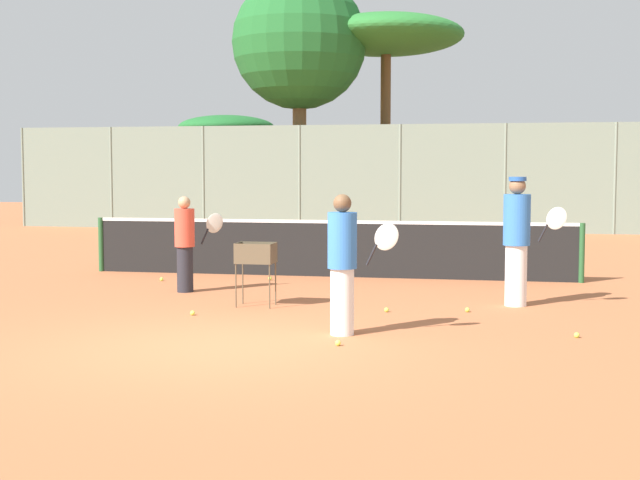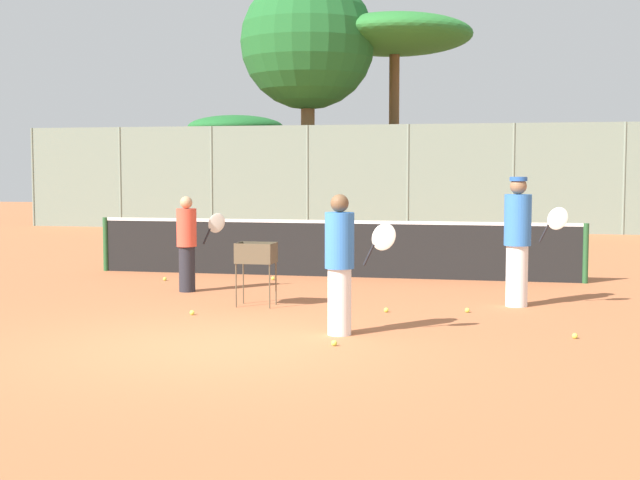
# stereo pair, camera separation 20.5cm
# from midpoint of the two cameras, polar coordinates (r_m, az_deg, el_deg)

# --- Properties ---
(ground_plane) EXTENTS (80.00, 80.00, 0.00)m
(ground_plane) POSITION_cam_midpoint_polar(r_m,az_deg,el_deg) (10.33, -7.11, -6.82)
(ground_plane) COLOR #B7663D
(tennis_net) EXTENTS (9.31, 0.10, 1.07)m
(tennis_net) POSITION_cam_midpoint_polar(r_m,az_deg,el_deg) (16.78, 0.20, -0.47)
(tennis_net) COLOR #26592D
(tennis_net) RESTS_ON ground_plane
(back_fence) EXTENTS (26.80, 0.08, 3.47)m
(back_fence) POSITION_cam_midpoint_polar(r_m,az_deg,el_deg) (29.03, 4.94, 3.98)
(back_fence) COLOR gray
(back_fence) RESTS_ON ground_plane
(tree_0) EXTENTS (4.65, 4.65, 8.73)m
(tree_0) POSITION_cam_midpoint_polar(r_m,az_deg,el_deg) (31.46, -1.52, 12.48)
(tree_0) COLOR brown
(tree_0) RESTS_ON ground_plane
(tree_2) EXTENTS (5.50, 5.50, 7.43)m
(tree_2) POSITION_cam_midpoint_polar(r_m,az_deg,el_deg) (32.32, 4.06, 12.82)
(tree_2) COLOR brown
(tree_2) RESTS_ON ground_plane
(tree_3) EXTENTS (3.87, 3.87, 4.19)m
(tree_3) POSITION_cam_midpoint_polar(r_m,az_deg,el_deg) (36.37, -6.17, 7.01)
(tree_3) COLOR brown
(tree_3) RESTS_ON ground_plane
(player_white_outfit) EXTENTS (0.92, 0.36, 1.73)m
(player_white_outfit) POSITION_cam_midpoint_polar(r_m,az_deg,el_deg) (10.87, 0.94, -1.47)
(player_white_outfit) COLOR white
(player_white_outfit) RESTS_ON ground_plane
(player_red_cap) EXTENTS (0.75, 0.60, 1.58)m
(player_red_cap) POSITION_cam_midpoint_polar(r_m,az_deg,el_deg) (14.86, -9.00, -0.18)
(player_red_cap) COLOR #26262D
(player_red_cap) RESTS_ON ground_plane
(player_yellow_shirt) EXTENTS (0.96, 0.40, 1.92)m
(player_yellow_shirt) POSITION_cam_midpoint_polar(r_m,az_deg,el_deg) (13.47, 12.07, 0.04)
(player_yellow_shirt) COLOR white
(player_yellow_shirt) RESTS_ON ground_plane
(ball_cart) EXTENTS (0.56, 0.41, 0.95)m
(ball_cart) POSITION_cam_midpoint_polar(r_m,az_deg,el_deg) (13.21, -4.54, -1.19)
(ball_cart) COLOR brown
(ball_cart) RESTS_ON ground_plane
(tennis_ball_0) EXTENTS (0.07, 0.07, 0.07)m
(tennis_ball_0) POSITION_cam_midpoint_polar(r_m,az_deg,el_deg) (12.85, 8.96, -4.44)
(tennis_ball_0) COLOR #D1E54C
(tennis_ball_0) RESTS_ON ground_plane
(tennis_ball_1) EXTENTS (0.07, 0.07, 0.07)m
(tennis_ball_1) POSITION_cam_midpoint_polar(r_m,az_deg,el_deg) (16.33, -3.58, -2.47)
(tennis_ball_1) COLOR #D1E54C
(tennis_ball_1) RESTS_ON ground_plane
(tennis_ball_2) EXTENTS (0.07, 0.07, 0.07)m
(tennis_ball_2) POSITION_cam_midpoint_polar(r_m,az_deg,el_deg) (12.72, 3.82, -4.48)
(tennis_ball_2) COLOR #D1E54C
(tennis_ball_2) RESTS_ON ground_plane
(tennis_ball_3) EXTENTS (0.07, 0.07, 0.07)m
(tennis_ball_3) POSITION_cam_midpoint_polar(r_m,az_deg,el_deg) (16.45, -10.46, -2.49)
(tennis_ball_3) COLOR #D1E54C
(tennis_ball_3) RESTS_ON ground_plane
(tennis_ball_4) EXTENTS (0.07, 0.07, 0.07)m
(tennis_ball_4) POSITION_cam_midpoint_polar(r_m,az_deg,el_deg) (11.20, 15.61, -5.89)
(tennis_ball_4) COLOR #D1E54C
(tennis_ball_4) RESTS_ON ground_plane
(tennis_ball_5) EXTENTS (0.07, 0.07, 0.07)m
(tennis_ball_5) POSITION_cam_midpoint_polar(r_m,az_deg,el_deg) (10.31, 0.59, -6.61)
(tennis_ball_5) COLOR #D1E54C
(tennis_ball_5) RESTS_ON ground_plane
(tennis_ball_6) EXTENTS (0.07, 0.07, 0.07)m
(tennis_ball_6) POSITION_cam_midpoint_polar(r_m,az_deg,el_deg) (12.56, -8.62, -4.64)
(tennis_ball_6) COLOR #D1E54C
(tennis_ball_6) RESTS_ON ground_plane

